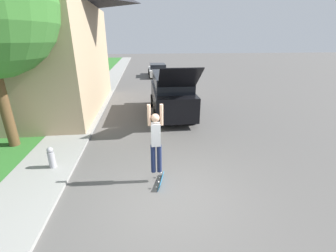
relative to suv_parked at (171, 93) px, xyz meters
The scene contains 7 objects.
ground_plane 6.97m from the suv_parked, 98.54° to the right, with size 120.00×120.00×0.00m, color #54514F.
sidewalk 4.81m from the suv_parked, behind, with size 1.80×80.00×0.10m.
suv_parked is the anchor object (origin of this frame).
car_down_street 13.34m from the suv_parked, 89.17° to the left, with size 1.97×4.60×1.31m.
skateboarder 6.21m from the suv_parked, 101.02° to the right, with size 0.41×0.23×1.96m.
skateboard 6.38m from the suv_parked, 99.88° to the right, with size 0.29×0.81×0.29m.
fire_hydrant 6.76m from the suv_parked, 130.29° to the right, with size 0.20×0.20×0.68m.
Camera 1 is at (-0.46, -4.75, 3.83)m, focal length 24.00 mm.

